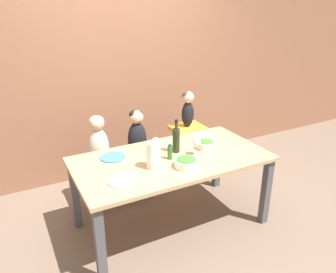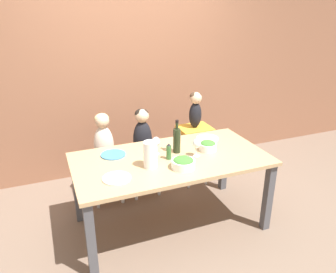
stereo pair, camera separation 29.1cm
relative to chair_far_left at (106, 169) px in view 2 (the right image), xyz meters
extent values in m
plane|color=#705B4C|center=(0.48, -0.67, -0.37)|extent=(14.00, 14.00, 0.00)
cube|color=#8E5B42|center=(0.48, 0.69, 0.98)|extent=(10.00, 0.06, 2.70)
cube|color=tan|center=(0.48, -0.67, 0.33)|extent=(1.76, 0.92, 0.03)
cube|color=#4C4C51|center=(-0.34, -1.07, -0.03)|extent=(0.07, 0.07, 0.69)
cube|color=#4C4C51|center=(1.30, -1.07, -0.03)|extent=(0.07, 0.07, 0.69)
cube|color=#4C4C51|center=(-0.34, -0.27, -0.03)|extent=(0.07, 0.07, 0.69)
cube|color=#4C4C51|center=(1.30, -0.27, -0.03)|extent=(0.07, 0.07, 0.69)
cylinder|color=silver|center=(-0.14, -0.14, -0.18)|extent=(0.04, 0.04, 0.39)
cylinder|color=silver|center=(0.14, -0.14, -0.18)|extent=(0.04, 0.04, 0.39)
cylinder|color=silver|center=(-0.14, 0.14, -0.18)|extent=(0.04, 0.04, 0.39)
cylinder|color=silver|center=(0.14, 0.14, -0.18)|extent=(0.04, 0.04, 0.39)
cube|color=tan|center=(0.00, 0.00, 0.05)|extent=(0.44, 0.36, 0.05)
cylinder|color=silver|center=(0.29, -0.14, -0.18)|extent=(0.04, 0.04, 0.39)
cylinder|color=silver|center=(0.56, -0.14, -0.18)|extent=(0.04, 0.04, 0.39)
cylinder|color=silver|center=(0.29, 0.14, -0.18)|extent=(0.04, 0.04, 0.39)
cylinder|color=silver|center=(0.56, 0.14, -0.18)|extent=(0.04, 0.04, 0.39)
cube|color=tan|center=(0.42, 0.00, 0.05)|extent=(0.44, 0.36, 0.05)
cylinder|color=silver|center=(0.94, -0.11, -0.04)|extent=(0.04, 0.04, 0.65)
cylinder|color=silver|center=(1.17, -0.11, -0.04)|extent=(0.04, 0.04, 0.65)
cylinder|color=silver|center=(0.94, 0.11, -0.04)|extent=(0.04, 0.04, 0.65)
cylinder|color=silver|center=(1.17, 0.11, -0.04)|extent=(0.04, 0.04, 0.65)
cube|color=gold|center=(1.05, 0.00, 0.31)|extent=(0.37, 0.31, 0.05)
ellipsoid|color=beige|center=(0.00, 0.00, 0.28)|extent=(0.21, 0.18, 0.42)
sphere|color=#D6AD89|center=(0.00, 0.00, 0.55)|extent=(0.15, 0.15, 0.15)
ellipsoid|color=#DBC684|center=(0.00, 0.01, 0.57)|extent=(0.15, 0.14, 0.10)
ellipsoid|color=black|center=(0.42, 0.00, 0.28)|extent=(0.21, 0.18, 0.42)
sphere|color=#D6AD89|center=(0.42, 0.00, 0.55)|extent=(0.15, 0.15, 0.15)
ellipsoid|color=black|center=(0.42, 0.01, 0.57)|extent=(0.15, 0.14, 0.10)
ellipsoid|color=black|center=(1.05, 0.00, 0.48)|extent=(0.15, 0.12, 0.30)
sphere|color=#D6AD89|center=(1.05, 0.00, 0.68)|extent=(0.13, 0.13, 0.13)
ellipsoid|color=#473323|center=(1.05, 0.01, 0.70)|extent=(0.13, 0.13, 0.09)
cylinder|color=#232D19|center=(0.57, -0.59, 0.47)|extent=(0.07, 0.07, 0.23)
cylinder|color=#232D19|center=(0.57, -0.59, 0.63)|extent=(0.03, 0.03, 0.09)
cylinder|color=black|center=(0.57, -0.59, 0.66)|extent=(0.03, 0.03, 0.02)
cylinder|color=white|center=(0.25, -0.78, 0.47)|extent=(0.12, 0.12, 0.23)
cylinder|color=white|center=(0.71, -0.73, 0.35)|extent=(0.06, 0.06, 0.00)
cylinder|color=white|center=(0.71, -0.73, 0.40)|extent=(0.01, 0.01, 0.08)
ellipsoid|color=white|center=(0.71, -0.73, 0.48)|extent=(0.08, 0.08, 0.09)
cylinder|color=white|center=(0.38, -0.55, 0.35)|extent=(0.06, 0.06, 0.00)
cylinder|color=white|center=(0.38, -0.55, 0.40)|extent=(0.01, 0.01, 0.08)
ellipsoid|color=white|center=(0.38, -0.55, 0.48)|extent=(0.08, 0.08, 0.09)
cylinder|color=white|center=(0.50, -0.90, 0.39)|extent=(0.20, 0.20, 0.07)
ellipsoid|color=#3D752D|center=(0.50, -0.90, 0.42)|extent=(0.17, 0.17, 0.05)
cylinder|color=white|center=(0.86, -0.66, 0.39)|extent=(0.17, 0.17, 0.07)
ellipsoid|color=#3D752D|center=(0.86, -0.66, 0.42)|extent=(0.14, 0.14, 0.05)
cylinder|color=silver|center=(-0.07, -0.87, 0.36)|extent=(0.23, 0.23, 0.01)
cylinder|color=teal|center=(0.00, -0.43, 0.36)|extent=(0.23, 0.23, 0.01)
cylinder|color=silver|center=(1.00, -0.41, 0.36)|extent=(0.23, 0.23, 0.01)
cylinder|color=#336633|center=(0.45, -0.69, 0.42)|extent=(0.05, 0.05, 0.13)
cone|color=black|center=(0.45, -0.69, 0.49)|extent=(0.04, 0.04, 0.02)
camera|label=1|loc=(-0.80, -3.03, 1.65)|focal=35.00mm
camera|label=2|loc=(-0.54, -3.15, 1.65)|focal=35.00mm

